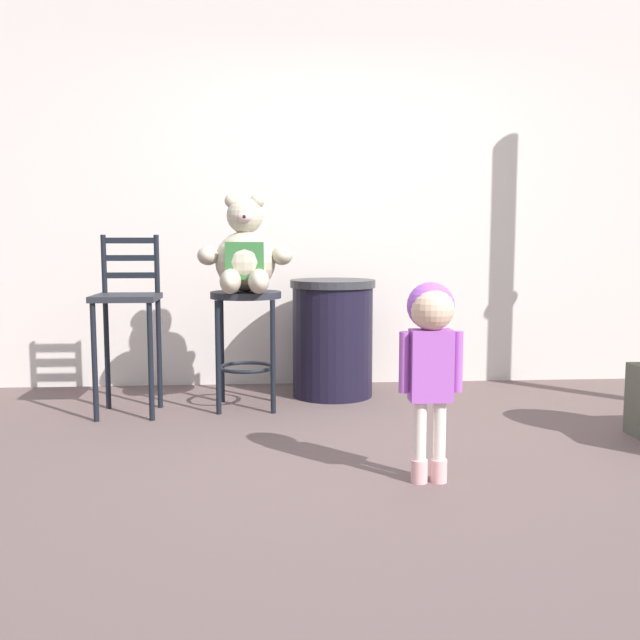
{
  "coord_description": "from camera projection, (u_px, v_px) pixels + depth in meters",
  "views": [
    {
      "loc": [
        -0.49,
        -3.11,
        1.05
      ],
      "look_at": [
        -0.22,
        0.66,
        0.62
      ],
      "focal_mm": 39.75,
      "sensor_mm": 36.0,
      "label": 1
    }
  ],
  "objects": [
    {
      "name": "child_walking",
      "position": [
        431.0,
        338.0,
        3.02
      ],
      "size": [
        0.28,
        0.22,
        0.87
      ],
      "rotation": [
        0.0,
        0.0,
        -0.08
      ],
      "color": "#DEA3A5",
      "rests_on": "ground_plane"
    },
    {
      "name": "trash_bin",
      "position": [
        333.0,
        338.0,
        4.76
      ],
      "size": [
        0.57,
        0.57,
        0.78
      ],
      "color": "black",
      "rests_on": "ground_plane"
    },
    {
      "name": "bar_chair_empty",
      "position": [
        128.0,
        310.0,
        4.24
      ],
      "size": [
        0.38,
        0.38,
        1.08
      ],
      "color": "#21242B",
      "rests_on": "ground_plane"
    },
    {
      "name": "building_wall",
      "position": [
        335.0,
        165.0,
        5.19
      ],
      "size": [
        6.39,
        0.3,
        3.19
      ],
      "primitive_type": "cube",
      "color": "beige",
      "rests_on": "ground_plane"
    },
    {
      "name": "bar_stool_with_teddy",
      "position": [
        246.0,
        323.0,
        4.4
      ],
      "size": [
        0.44,
        0.44,
        0.73
      ],
      "color": "#21242B",
      "rests_on": "ground_plane"
    },
    {
      "name": "teddy_bear",
      "position": [
        245.0,
        256.0,
        4.32
      ],
      "size": [
        0.58,
        0.52,
        0.6
      ],
      "color": "#B1A78F",
      "rests_on": "bar_stool_with_teddy"
    },
    {
      "name": "ground_plane",
      "position": [
        378.0,
        471.0,
        3.24
      ],
      "size": [
        24.0,
        24.0,
        0.0
      ],
      "primitive_type": "plane",
      "color": "brown"
    }
  ]
}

